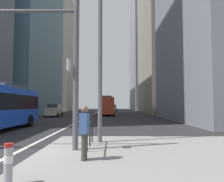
% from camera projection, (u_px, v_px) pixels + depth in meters
% --- Properties ---
extents(ground_plane, '(160.00, 160.00, 0.00)m').
position_uv_depth(ground_plane, '(84.00, 119.00, 27.89)').
color(ground_plane, '#28282B').
extents(median_island, '(9.00, 10.00, 0.15)m').
position_uv_depth(median_island, '(170.00, 161.00, 6.91)').
color(median_island, gray).
rests_on(median_island, ground).
extents(lane_centre_line, '(0.20, 80.00, 0.01)m').
position_uv_depth(lane_centre_line, '(92.00, 116.00, 37.87)').
color(lane_centre_line, beige).
rests_on(lane_centre_line, ground).
extents(office_tower_left_mid, '(13.81, 22.89, 36.10)m').
position_uv_depth(office_tower_left_mid, '(19.00, 27.00, 45.92)').
color(office_tower_left_mid, slate).
rests_on(office_tower_left_mid, ground).
extents(office_tower_left_far, '(13.63, 20.22, 36.35)m').
position_uv_depth(office_tower_left_far, '(54.00, 56.00, 73.38)').
color(office_tower_left_far, gray).
rests_on(office_tower_left_far, ground).
extents(office_tower_right_mid, '(11.83, 21.77, 46.28)m').
position_uv_depth(office_tower_right_mid, '(169.00, 15.00, 52.15)').
color(office_tower_right_mid, gray).
rests_on(office_tower_right_mid, ground).
extents(office_tower_right_far, '(11.88, 25.45, 56.31)m').
position_uv_depth(office_tower_right_far, '(149.00, 34.00, 81.53)').
color(office_tower_right_far, gray).
rests_on(office_tower_right_far, ground).
extents(city_bus_red_receding, '(2.90, 10.98, 3.40)m').
position_uv_depth(city_bus_red_receding, '(107.00, 105.00, 39.95)').
color(city_bus_red_receding, red).
rests_on(city_bus_red_receding, ground).
extents(car_oncoming_mid, '(2.11, 4.27, 1.94)m').
position_uv_depth(car_oncoming_mid, '(55.00, 110.00, 33.81)').
color(car_oncoming_mid, '#B2A899').
rests_on(car_oncoming_mid, ground).
extents(car_receding_near, '(2.19, 4.26, 1.94)m').
position_uv_depth(car_receding_near, '(107.00, 108.00, 54.12)').
color(car_receding_near, gold).
rests_on(car_receding_near, ground).
extents(car_receding_far, '(2.20, 4.22, 1.94)m').
position_uv_depth(car_receding_far, '(115.00, 108.00, 64.36)').
color(car_receding_far, silver).
rests_on(car_receding_far, ground).
extents(traffic_signal_gantry, '(7.00, 0.65, 6.00)m').
position_uv_depth(traffic_signal_gantry, '(17.00, 46.00, 8.57)').
color(traffic_signal_gantry, '#515156').
rests_on(traffic_signal_gantry, median_island).
extents(street_lamp_post, '(5.50, 0.32, 8.00)m').
position_uv_depth(street_lamp_post, '(101.00, 32.00, 10.37)').
color(street_lamp_post, '#56565B').
rests_on(street_lamp_post, median_island).
extents(bollard_left, '(0.20, 0.20, 0.88)m').
position_uv_depth(bollard_left, '(10.00, 162.00, 4.69)').
color(bollard_left, '#99999E').
rests_on(bollard_left, median_island).
extents(pedestrian_railing, '(0.06, 3.22, 0.98)m').
position_uv_depth(pedestrian_railing, '(90.00, 131.00, 8.55)').
color(pedestrian_railing, black).
rests_on(pedestrian_railing, median_island).
extents(pedestrian_waiting, '(0.29, 0.41, 1.67)m').
position_uv_depth(pedestrian_waiting, '(86.00, 130.00, 6.82)').
color(pedestrian_waiting, '#423D38').
rests_on(pedestrian_waiting, median_island).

